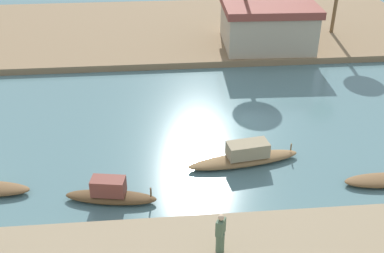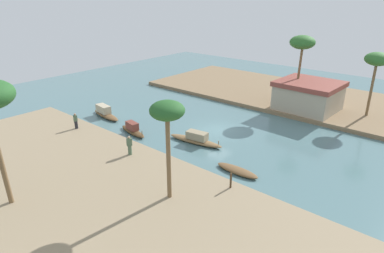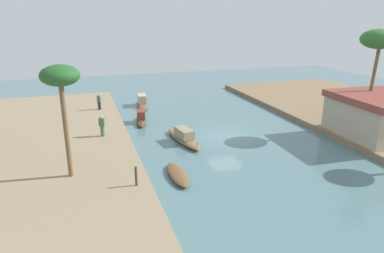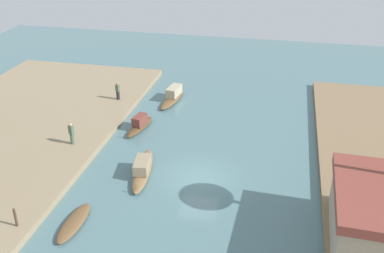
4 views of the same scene
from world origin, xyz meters
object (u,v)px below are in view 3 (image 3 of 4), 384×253
Objects in this scene: palm_tree_right_tall at (379,41)px; palm_tree_left_far at (60,80)px; sampan_open_hull at (178,174)px; sampan_with_tall_canopy at (142,102)px; person_by_mooring at (99,103)px; mooring_post at (136,176)px; person_on_near_bank at (102,126)px; sampan_downstream_large at (184,137)px; riverside_building at (379,115)px; sampan_near_left_bank at (141,118)px.

palm_tree_left_far is at bearing -85.24° from palm_tree_right_tall.
sampan_open_hull is 0.55× the size of palm_tree_left_far.
person_by_mooring is (1.72, -4.57, 0.70)m from sampan_with_tall_canopy.
person_on_near_bank is at bearing -172.81° from mooring_post.
sampan_downstream_large is 16.80m from palm_tree_right_tall.
riverside_building reaches higher than mooring_post.
sampan_downstream_large is at bearing -34.52° from person_by_mooring.
riverside_building is (-0.34, 22.75, -4.04)m from palm_tree_left_far.
sampan_near_left_bank is 0.61× the size of palm_tree_left_far.
sampan_open_hull is 0.90× the size of sampan_near_left_bank.
palm_tree_left_far is 23.11m from riverside_building.
sampan_downstream_large is (12.14, 1.08, -0.05)m from sampan_with_tall_canopy.
palm_tree_left_far reaches higher than person_by_mooring.
mooring_post is at bearing 125.96° from person_on_near_bank.
riverside_building is at bearing -168.46° from person_on_near_bank.
sampan_downstream_large is at bearing 145.68° from mooring_post.
palm_tree_left_far is (15.06, -2.60, 4.97)m from person_by_mooring.
palm_tree_left_far is 0.81× the size of palm_tree_right_tall.
sampan_near_left_bank is (6.00, -1.15, -0.05)m from sampan_with_tall_canopy.
mooring_post is (7.04, -4.81, 0.61)m from sampan_downstream_large.
sampan_downstream_large is 11.06m from palm_tree_left_far.
sampan_near_left_bank is at bearing -3.44° from sampan_with_tall_canopy.
palm_tree_left_far is (10.77, -6.02, 5.72)m from sampan_near_left_bank.
sampan_with_tall_canopy reaches higher than sampan_downstream_large.
sampan_with_tall_canopy reaches higher than sampan_near_left_bank.
sampan_with_tall_canopy is 2.92× the size of person_on_near_bank.
sampan_with_tall_canopy is 12.19m from sampan_downstream_large.
sampan_near_left_bank is at bearing -119.88° from riverside_building.
riverside_building is at bearing -9.15° from person_by_mooring.
person_by_mooring is 17.48m from mooring_post.
person_on_near_bank is 8.38m from person_by_mooring.
mooring_post is at bearing -42.92° from sampan_downstream_large.
riverside_building is (-1.55, 16.61, 1.89)m from sampan_open_hull.
person_on_near_bank is 0.25× the size of palm_tree_left_far.
sampan_near_left_bank is at bearing -103.55° from person_on_near_bank.
person_on_near_bank is at bearing 161.00° from palm_tree_left_far.
mooring_post is at bearing -79.85° from riverside_building.
palm_tree_left_far is (6.68, -2.30, 4.88)m from person_on_near_bank.
sampan_downstream_large is 4.88× the size of mooring_post.
palm_tree_right_tall is (2.70, 14.97, 7.14)m from sampan_downstream_large.
sampan_with_tall_canopy is at bearing 177.26° from sampan_open_hull.
sampan_open_hull is at bearing -50.72° from person_by_mooring.
sampan_downstream_large is at bearing -104.46° from riverside_building.
sampan_near_left_bank is at bearing -178.87° from sampan_open_hull.
mooring_post is 0.17× the size of riverside_building.
riverside_building is at bearing 90.86° from palm_tree_left_far.
palm_tree_right_tall reaches higher than person_by_mooring.
sampan_with_tall_canopy is 11.23m from person_on_near_bank.
sampan_near_left_bank is at bearing -24.45° from person_by_mooring.
mooring_post reaches higher than sampan_near_left_bank.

